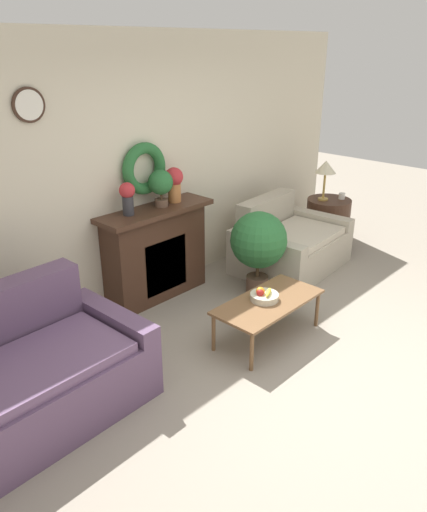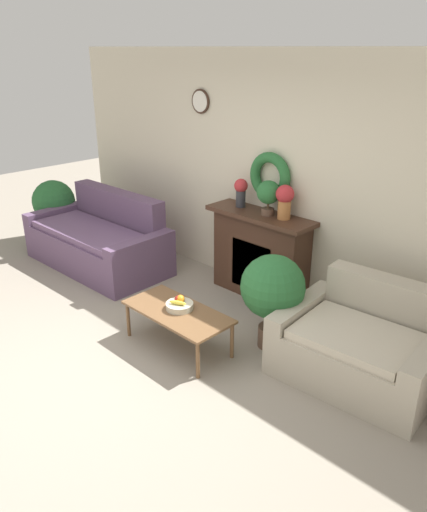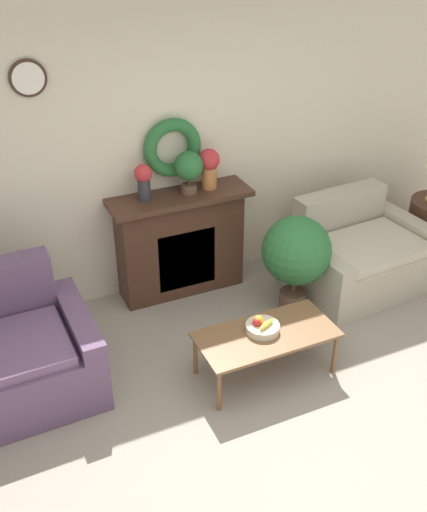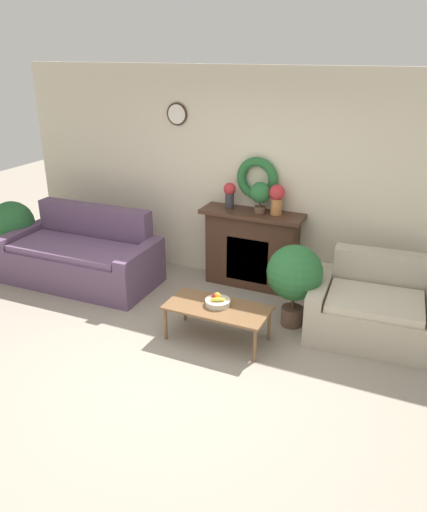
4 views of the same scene
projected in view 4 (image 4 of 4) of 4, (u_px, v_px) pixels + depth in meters
name	position (u px, v px, depth m)	size (l,w,h in m)	color
ground_plane	(166.00, 375.00, 4.74)	(16.00, 16.00, 0.00)	gray
wall_back	(257.00, 180.00, 6.22)	(6.80, 0.18, 2.70)	beige
fireplace	(252.00, 249.00, 6.36)	(1.29, 0.41, 1.01)	#42281C
couch_left	(82.00, 257.00, 6.56)	(2.03, 1.02, 0.95)	#604766
loveseat_right	(374.00, 309.00, 5.33)	(1.40, 1.09, 0.83)	#B2A893
coffee_table	(217.00, 310.00, 5.19)	(1.08, 0.52, 0.39)	brown
fruit_bowl	(217.00, 301.00, 5.20)	(0.26, 0.26, 0.12)	beige
vase_on_mantel_left	(230.00, 193.00, 6.22)	(0.15, 0.15, 0.33)	#2D2D33
vase_on_mantel_right	(277.00, 197.00, 5.97)	(0.19, 0.19, 0.37)	#AD6B38
potted_plant_on_mantel	(260.00, 194.00, 6.03)	(0.25, 0.25, 0.38)	brown
potted_plant_floor_by_couch	(12.00, 225.00, 6.97)	(0.61, 0.61, 0.92)	brown
potted_plant_floor_by_loveseat	(295.00, 275.00, 5.38)	(0.61, 0.61, 0.94)	brown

